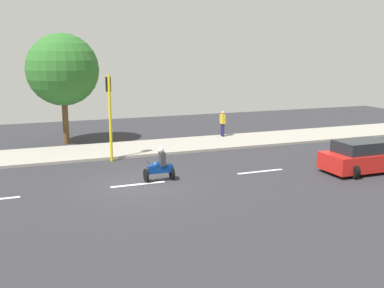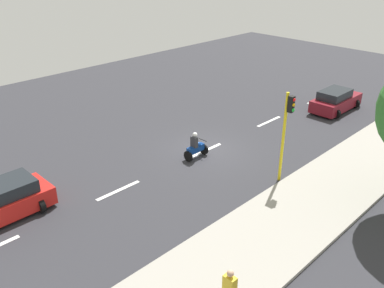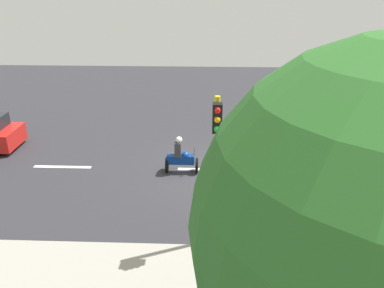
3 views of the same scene
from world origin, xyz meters
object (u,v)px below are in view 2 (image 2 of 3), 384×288
car_maroon (336,101)px  motorcycle (196,147)px  car_red (0,203)px  traffic_light_corner (286,125)px

car_maroon → motorcycle: motorcycle is taller
car_maroon → car_red: same height
car_red → traffic_light_corner: 12.94m
car_red → motorcycle: bearing=78.4°
motorcycle → car_red: bearing=-101.6°
car_maroon → car_red: 21.95m
car_maroon → traffic_light_corner: traffic_light_corner is taller
car_maroon → motorcycle: 12.10m
car_maroon → traffic_light_corner: 11.31m
traffic_light_corner → motorcycle: bearing=-164.9°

